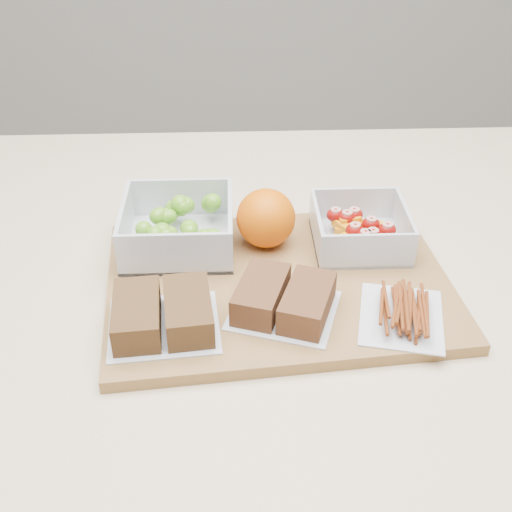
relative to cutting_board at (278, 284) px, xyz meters
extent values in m
cube|color=beige|center=(-0.01, 0.03, -0.46)|extent=(1.20, 0.90, 0.90)
cube|color=olive|center=(0.00, 0.00, 0.00)|extent=(0.45, 0.34, 0.02)
cube|color=silver|center=(-0.13, 0.08, 0.01)|extent=(0.14, 0.14, 0.01)
cube|color=silver|center=(-0.13, 0.15, 0.04)|extent=(0.14, 0.01, 0.06)
cube|color=silver|center=(-0.13, 0.01, 0.04)|extent=(0.14, 0.01, 0.06)
cube|color=silver|center=(-0.06, 0.08, 0.04)|extent=(0.01, 0.13, 0.06)
cube|color=silver|center=(-0.20, 0.08, 0.04)|extent=(0.01, 0.13, 0.06)
sphere|color=#5FA121|center=(-0.15, 0.07, 0.03)|extent=(0.03, 0.03, 0.03)
sphere|color=#5FA121|center=(-0.17, 0.07, 0.04)|extent=(0.02, 0.02, 0.02)
sphere|color=#5FA121|center=(-0.12, 0.12, 0.04)|extent=(0.02, 0.02, 0.02)
sphere|color=#5FA121|center=(-0.11, 0.09, 0.03)|extent=(0.02, 0.02, 0.02)
sphere|color=#5FA121|center=(-0.15, 0.10, 0.04)|extent=(0.02, 0.02, 0.02)
sphere|color=#5FA121|center=(-0.14, 0.07, 0.03)|extent=(0.02, 0.02, 0.02)
sphere|color=#5FA121|center=(-0.15, 0.10, 0.04)|extent=(0.02, 0.02, 0.02)
sphere|color=#5FA121|center=(-0.08, 0.03, 0.05)|extent=(0.03, 0.03, 0.03)
sphere|color=#5FA121|center=(-0.09, 0.13, 0.04)|extent=(0.03, 0.03, 0.03)
sphere|color=#5FA121|center=(-0.13, 0.12, 0.05)|extent=(0.03, 0.03, 0.03)
sphere|color=#5FA121|center=(-0.15, 0.06, 0.04)|extent=(0.02, 0.02, 0.02)
sphere|color=#5FA121|center=(-0.08, 0.13, 0.05)|extent=(0.02, 0.02, 0.02)
sphere|color=#5FA121|center=(-0.12, 0.03, 0.04)|extent=(0.02, 0.02, 0.02)
sphere|color=#5FA121|center=(-0.13, 0.12, 0.04)|extent=(0.02, 0.02, 0.02)
sphere|color=#5FA121|center=(-0.15, 0.10, 0.04)|extent=(0.02, 0.02, 0.02)
sphere|color=#5FA121|center=(-0.12, 0.12, 0.04)|extent=(0.02, 0.02, 0.02)
sphere|color=#5FA121|center=(-0.09, 0.04, 0.05)|extent=(0.03, 0.03, 0.03)
sphere|color=#5FA121|center=(-0.08, 0.03, 0.03)|extent=(0.02, 0.02, 0.02)
sphere|color=#5FA121|center=(-0.14, 0.10, 0.04)|extent=(0.02, 0.02, 0.02)
sphere|color=#5FA121|center=(-0.14, 0.06, 0.04)|extent=(0.02, 0.02, 0.02)
sphere|color=#5FA121|center=(-0.13, 0.13, 0.04)|extent=(0.03, 0.03, 0.03)
sphere|color=#5FA121|center=(-0.11, 0.06, 0.04)|extent=(0.02, 0.02, 0.02)
cube|color=silver|center=(0.11, 0.08, 0.01)|extent=(0.12, 0.12, 0.00)
cube|color=silver|center=(0.11, 0.13, 0.03)|extent=(0.12, 0.00, 0.05)
cube|color=silver|center=(0.11, 0.02, 0.03)|extent=(0.12, 0.00, 0.05)
cube|color=silver|center=(0.17, 0.08, 0.03)|extent=(0.00, 0.11, 0.05)
cube|color=silver|center=(0.05, 0.08, 0.03)|extent=(0.00, 0.11, 0.05)
cube|color=orange|center=(0.12, 0.06, 0.02)|extent=(0.03, 0.04, 0.01)
cube|color=orange|center=(0.10, 0.10, 0.02)|extent=(0.04, 0.05, 0.01)
cube|color=orange|center=(0.12, 0.08, 0.02)|extent=(0.04, 0.05, 0.01)
cube|color=orange|center=(0.14, 0.09, 0.02)|extent=(0.04, 0.04, 0.01)
cube|color=orange|center=(0.10, 0.09, 0.03)|extent=(0.04, 0.04, 0.01)
cube|color=orange|center=(0.10, 0.10, 0.03)|extent=(0.03, 0.03, 0.01)
cube|color=orange|center=(0.09, 0.04, 0.03)|extent=(0.04, 0.04, 0.01)
cube|color=orange|center=(0.13, 0.05, 0.03)|extent=(0.03, 0.03, 0.01)
cube|color=orange|center=(0.10, 0.08, 0.02)|extent=(0.04, 0.04, 0.01)
ellipsoid|color=#8F1007|center=(0.13, 0.08, 0.04)|extent=(0.02, 0.02, 0.02)
ellipsoid|color=#8F1007|center=(0.12, 0.05, 0.04)|extent=(0.02, 0.02, 0.02)
ellipsoid|color=#8F1007|center=(0.08, 0.10, 0.04)|extent=(0.02, 0.02, 0.02)
ellipsoid|color=#8F1007|center=(0.15, 0.06, 0.04)|extent=(0.02, 0.02, 0.02)
ellipsoid|color=#8F1007|center=(0.10, 0.09, 0.04)|extent=(0.02, 0.02, 0.02)
ellipsoid|color=#8F1007|center=(0.11, 0.05, 0.04)|extent=(0.02, 0.02, 0.02)
ellipsoid|color=#8F1007|center=(0.10, 0.06, 0.04)|extent=(0.02, 0.02, 0.02)
ellipsoid|color=#8F1007|center=(0.11, 0.10, 0.04)|extent=(0.02, 0.02, 0.02)
sphere|color=#EB6405|center=(-0.01, 0.08, 0.05)|extent=(0.08, 0.08, 0.08)
cube|color=silver|center=(-0.13, -0.08, 0.01)|extent=(0.13, 0.12, 0.00)
cube|color=brown|center=(-0.16, -0.09, 0.03)|extent=(0.06, 0.10, 0.04)
cube|color=brown|center=(-0.11, -0.08, 0.03)|extent=(0.06, 0.10, 0.04)
cube|color=silver|center=(0.00, -0.06, 0.01)|extent=(0.14, 0.14, 0.00)
cube|color=brown|center=(-0.02, -0.05, 0.03)|extent=(0.07, 0.10, 0.03)
cube|color=brown|center=(0.03, -0.07, 0.03)|extent=(0.07, 0.10, 0.03)
cube|color=silver|center=(0.14, -0.08, 0.01)|extent=(0.12, 0.13, 0.00)
camera|label=1|loc=(-0.05, -0.63, 0.49)|focal=45.00mm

